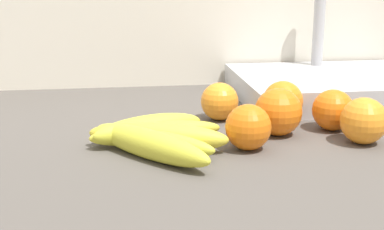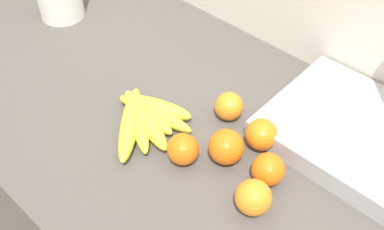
% 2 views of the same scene
% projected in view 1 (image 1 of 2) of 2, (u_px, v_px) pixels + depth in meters
% --- Properties ---
extents(wall_back, '(2.11, 0.06, 1.30)m').
position_uv_depth(wall_back, '(165.00, 200.00, 1.30)').
color(wall_back, silver).
rests_on(wall_back, ground).
extents(banana_bunch, '(0.21, 0.22, 0.04)m').
position_uv_depth(banana_bunch, '(152.00, 137.00, 0.78)').
color(banana_bunch, gold).
rests_on(banana_bunch, counter).
extents(orange_front, '(0.07, 0.07, 0.07)m').
position_uv_depth(orange_front, '(364.00, 121.00, 0.80)').
color(orange_front, orange).
rests_on(orange_front, counter).
extents(orange_far_right, '(0.06, 0.06, 0.06)m').
position_uv_depth(orange_far_right, '(220.00, 101.00, 0.92)').
color(orange_far_right, orange).
rests_on(orange_far_right, counter).
extents(orange_center, '(0.07, 0.07, 0.07)m').
position_uv_depth(orange_center, '(278.00, 112.00, 0.84)').
color(orange_center, orange).
rests_on(orange_center, counter).
extents(orange_right, '(0.07, 0.07, 0.07)m').
position_uv_depth(orange_right, '(283.00, 101.00, 0.92)').
color(orange_right, orange).
rests_on(orange_right, counter).
extents(orange_back_right, '(0.07, 0.07, 0.07)m').
position_uv_depth(orange_back_right, '(248.00, 127.00, 0.77)').
color(orange_back_right, orange).
rests_on(orange_back_right, counter).
extents(orange_back_left, '(0.07, 0.07, 0.07)m').
position_uv_depth(orange_back_left, '(332.00, 109.00, 0.87)').
color(orange_back_left, orange).
rests_on(orange_back_left, counter).
extents(sink_basin, '(0.38, 0.30, 0.23)m').
position_uv_depth(sink_basin, '(334.00, 85.00, 1.08)').
color(sink_basin, '#B7BABF').
rests_on(sink_basin, counter).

